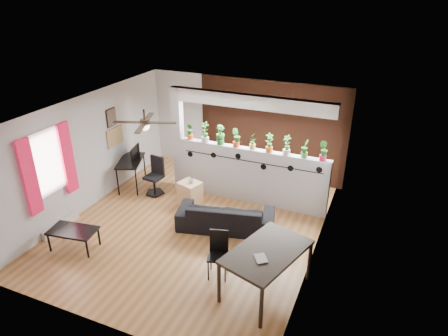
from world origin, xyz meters
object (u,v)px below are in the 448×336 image
ceiling_fan (145,124)px  potted_plant_8 (323,151)px  folding_chair (218,249)px  coffee_table (73,232)px  potted_plant_5 (269,142)px  cup (191,181)px  dining_table (267,255)px  potted_plant_0 (190,131)px  potted_plant_6 (287,144)px  office_chair (155,178)px  cube_shelf (190,193)px  potted_plant_3 (236,137)px  potted_plant_1 (205,131)px  computer_desk (130,163)px  sofa (226,216)px  potted_plant_2 (220,134)px  potted_plant_7 (305,148)px  potted_plant_4 (253,140)px

ceiling_fan → potted_plant_8: size_ratio=2.82×
folding_chair → coffee_table: size_ratio=0.90×
potted_plant_5 → cup: potted_plant_5 is taller
potted_plant_5 → dining_table: 3.04m
ceiling_fan → potted_plant_0: size_ratio=2.98×
potted_plant_6 → office_chair: size_ratio=0.48×
potted_plant_0 → office_chair: 1.46m
potted_plant_8 → cube_shelf: (-2.85, -0.71, -1.29)m
potted_plant_3 → potted_plant_6: 1.19m
dining_table → potted_plant_6: bearing=99.3°
potted_plant_1 → folding_chair: (1.52, -2.69, -1.09)m
computer_desk → cube_shelf: bearing=-7.1°
dining_table → coffee_table: dining_table is taller
potted_plant_8 → folding_chair: (-1.25, -2.69, -1.06)m
potted_plant_0 → potted_plant_5: 1.98m
potted_plant_0 → computer_desk: size_ratio=0.35×
coffee_table → potted_plant_1: bearing=65.8°
sofa → potted_plant_2: bearing=-75.4°
potted_plant_7 → cup: bearing=-163.6°
potted_plant_5 → potted_plant_6: bearing=-0.0°
potted_plant_3 → computer_desk: (-2.66, -0.48, -0.91)m
potted_plant_0 → cup: potted_plant_0 is taller
potted_plant_1 → computer_desk: size_ratio=0.42×
potted_plant_7 → coffee_table: size_ratio=0.42×
potted_plant_1 → dining_table: (2.43, -2.79, -0.87)m
potted_plant_0 → potted_plant_8: (3.16, 0.00, 0.01)m
folding_chair → office_chair: bearing=141.0°
folding_chair → coffee_table: (-2.92, -0.43, -0.14)m
potted_plant_2 → potted_plant_4: size_ratio=1.17×
ceiling_fan → potted_plant_6: 3.08m
computer_desk → potted_plant_2: bearing=12.1°
potted_plant_3 → cup: bearing=-139.2°
potted_plant_2 → potted_plant_8: 2.37m
ceiling_fan → potted_plant_2: 2.10m
sofa → cube_shelf: (-1.15, 0.57, 0.00)m
potted_plant_3 → computer_desk: potted_plant_3 is taller
potted_plant_0 → cube_shelf: potted_plant_0 is taller
potted_plant_4 → potted_plant_8: potted_plant_8 is taller
potted_plant_2 → potted_plant_7: potted_plant_2 is taller
potted_plant_2 → cube_shelf: 1.56m
cup → dining_table: (2.46, -2.09, 0.11)m
potted_plant_7 → computer_desk: (-4.24, -0.48, -0.89)m
potted_plant_6 → folding_chair: size_ratio=0.52×
computer_desk → folding_chair: folding_chair is taller
dining_table → potted_plant_4: bearing=114.1°
potted_plant_2 → potted_plant_6: size_ratio=1.03×
sofa → coffee_table: 3.09m
potted_plant_1 → potted_plant_5: size_ratio=1.11×
potted_plant_2 → computer_desk: (-2.26, -0.48, -0.92)m
potted_plant_7 → potted_plant_4: bearing=-180.0°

